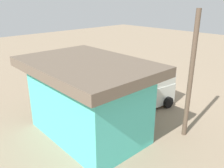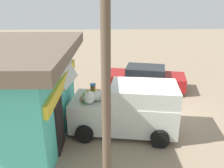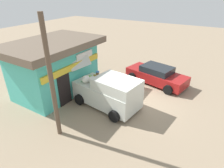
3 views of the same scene
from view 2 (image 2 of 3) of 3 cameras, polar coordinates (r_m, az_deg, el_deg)
The scene contains 9 objects.
ground_plane at distance 10.24m, azimuth 10.40°, elevation -7.42°, with size 60.00×60.00×0.00m, color gray.
storefront_bar at distance 8.53m, azimuth -22.58°, elevation -1.41°, with size 5.99×4.17×3.39m.
delivery_van at distance 8.51m, azimuth 3.83°, elevation -6.08°, with size 2.60×4.51×2.68m.
parked_sedan at distance 12.79m, azimuth 8.32°, elevation 1.48°, with size 2.84×4.60×1.28m.
vendor_standing at distance 9.27m, azimuth -4.73°, elevation -3.97°, with size 0.39×0.57×1.60m.
customer_bending at distance 8.36m, azimuth -5.45°, elevation -6.94°, with size 0.65×0.73×1.49m.
unloaded_banana_pile at distance 9.49m, azimuth -15.44°, elevation -9.03°, with size 0.76×0.93×0.40m.
paint_bucket at distance 10.16m, azimuth -6.07°, elevation -6.13°, with size 0.33×0.33×0.41m, color silver.
utility_pole at distance 4.82m, azimuth -1.47°, elevation -4.20°, with size 0.20×0.20×5.46m, color brown.
Camera 2 is at (-8.82, 2.14, 4.75)m, focal length 36.27 mm.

